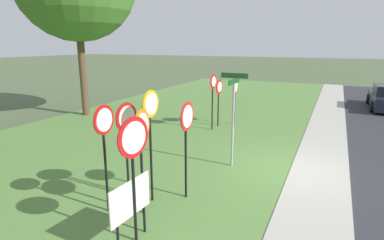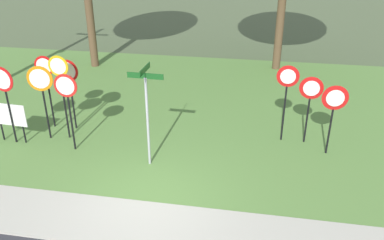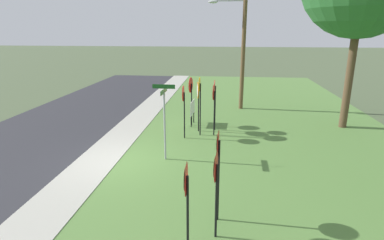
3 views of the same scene
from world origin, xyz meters
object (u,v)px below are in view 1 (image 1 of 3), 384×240
Objects in this scene: stop_sign_far_right at (187,130)px; street_name_post at (233,112)px; yield_sign_near_right at (219,92)px; notice_board at (131,202)px; stop_sign_near_left at (134,153)px; stop_sign_center_tall at (127,130)px; stop_sign_far_center at (151,124)px; stop_sign_far_left at (105,137)px; stop_sign_near_right at (142,139)px; yield_sign_far_left at (213,89)px; yield_sign_near_left at (236,91)px.

stop_sign_far_right is 2.45m from street_name_post.
yield_sign_near_right is 8.99m from notice_board.
stop_sign_center_tall is at bearing 48.37° from stop_sign_near_left.
stop_sign_center_tall is (-0.07, 0.63, -0.20)m from stop_sign_far_center.
stop_sign_far_left is 8.11m from yield_sign_near_right.
stop_sign_near_left is 1.86m from stop_sign_center_tall.
yield_sign_far_left is (7.16, 1.14, 0.07)m from stop_sign_near_right.
stop_sign_near_left is 1.95× the size of notice_board.
stop_sign_near_right is 1.12× the size of yield_sign_near_left.
yield_sign_near_left is (7.92, -0.23, -0.14)m from stop_sign_center_tall.
stop_sign_far_left is (0.66, 1.20, -0.03)m from stop_sign_near_left.
stop_sign_far_center is at bearing 3.68° from stop_sign_near_right.
stop_sign_near_right is at bearing 152.70° from stop_sign_far_right.
stop_sign_near_right is 0.81m from stop_sign_far_left.
stop_sign_far_center is 2.14× the size of notice_board.
yield_sign_far_left is (6.58, 1.01, -0.11)m from stop_sign_far_center.
yield_sign_far_left reaches higher than stop_sign_far_right.
street_name_post is 4.59m from notice_board.
stop_sign_center_tall is at bearing -171.59° from yield_sign_near_right.
street_name_post is (3.74, -1.67, -0.05)m from stop_sign_far_left.
stop_sign_far_left is 1.86m from stop_sign_far_right.
stop_sign_far_left reaches higher than yield_sign_near_right.
notice_board is (-9.42, -0.89, -0.73)m from yield_sign_near_left.
yield_sign_near_right is at bearing 26.47° from street_name_post.
yield_sign_near_left is 1.70× the size of notice_board.
stop_sign_near_left is at bearing -120.25° from stop_sign_far_left.
stop_sign_near_left is 0.91× the size of stop_sign_far_center.
stop_sign_near_right reaches higher than yield_sign_near_right.
stop_sign_near_right is 1.11× the size of yield_sign_near_right.
stop_sign_center_tall reaches higher than yield_sign_near_left.
stop_sign_far_center is at bearing -39.03° from stop_sign_far_left.
stop_sign_near_left is 8.22m from yield_sign_far_left.
yield_sign_far_left is at bearing -176.36° from yield_sign_near_right.
yield_sign_near_left is at bearing -5.62° from stop_sign_near_right.
stop_sign_center_tall is 0.97× the size of yield_sign_far_left.
yield_sign_near_right is 4.80m from street_name_post.
stop_sign_near_right is 1.20m from stop_sign_far_right.
stop_sign_near_right is at bearing -119.34° from stop_sign_center_tall.
street_name_post reaches higher than stop_sign_near_left.
stop_sign_center_tall is 7.35m from yield_sign_near_right.
street_name_post is at bearing -9.73° from stop_sign_far_right.
stop_sign_far_left is at bearing 69.61° from stop_sign_near_left.
yield_sign_near_left is at bearing -3.12° from stop_sign_far_left.
stop_sign_far_center reaches higher than stop_sign_near_right.
stop_sign_near_left is 0.95m from notice_board.
street_name_post is at bearing -165.45° from yield_sign_near_left.
stop_sign_near_left is at bearing -175.67° from yield_sign_near_left.
stop_sign_far_left is 1.15× the size of yield_sign_near_left.
yield_sign_far_left reaches higher than yield_sign_near_right.
stop_sign_far_left is at bearing 134.55° from stop_sign_far_right.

